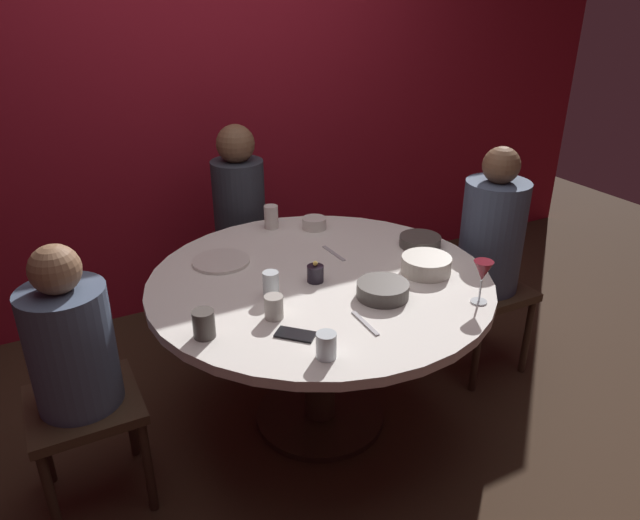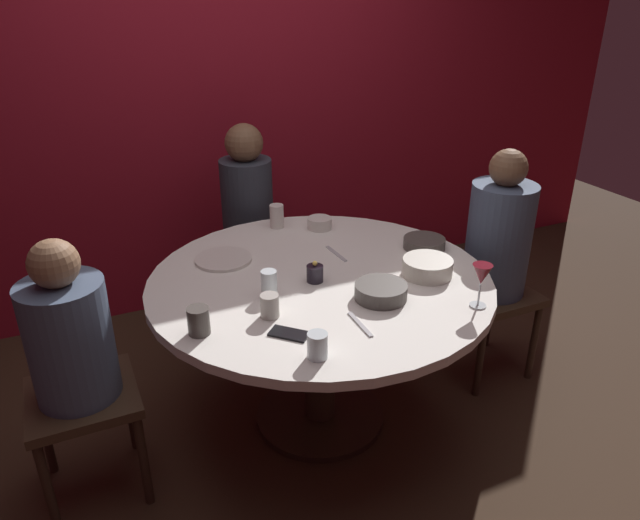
{
  "view_description": "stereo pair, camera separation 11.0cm",
  "coord_description": "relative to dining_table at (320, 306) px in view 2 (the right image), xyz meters",
  "views": [
    {
      "loc": [
        -1.03,
        -1.97,
        1.88
      ],
      "look_at": [
        0.0,
        0.0,
        0.83
      ],
      "focal_mm": 33.2,
      "sensor_mm": 36.0,
      "label": 1
    },
    {
      "loc": [
        -0.94,
        -2.02,
        1.88
      ],
      "look_at": [
        0.0,
        0.0,
        0.83
      ],
      "focal_mm": 33.2,
      "sensor_mm": 36.0,
      "label": 2
    }
  ],
  "objects": [
    {
      "name": "seated_diner_back",
      "position": [
        0.0,
        0.96,
        0.13
      ],
      "size": [
        0.4,
        0.4,
        1.21
      ],
      "rotation": [
        0.0,
        0.0,
        4.71
      ],
      "color": "#3F2D1E",
      "rests_on": "ground"
    },
    {
      "name": "back_wall",
      "position": [
        0.0,
        1.44,
        0.69
      ],
      "size": [
        6.0,
        0.1,
        2.6
      ],
      "primitive_type": "cube",
      "color": "maroon",
      "rests_on": "ground"
    },
    {
      "name": "cup_center_front",
      "position": [
        -0.3,
        -0.21,
        0.18
      ],
      "size": [
        0.07,
        0.07,
        0.09
      ],
      "primitive_type": "cylinder",
      "color": "#B2ADA3",
      "rests_on": "dining_table"
    },
    {
      "name": "ground_plane",
      "position": [
        0.0,
        0.0,
        -0.61
      ],
      "size": [
        8.0,
        8.0,
        0.0
      ],
      "primitive_type": "plane",
      "color": "#382619"
    },
    {
      "name": "bowl_sauce_side",
      "position": [
        0.57,
        0.07,
        0.16
      ],
      "size": [
        0.19,
        0.19,
        0.05
      ],
      "primitive_type": "cylinder",
      "color": "#4C4742",
      "rests_on": "dining_table"
    },
    {
      "name": "dining_table",
      "position": [
        0.0,
        0.0,
        0.0
      ],
      "size": [
        1.45,
        1.45,
        0.75
      ],
      "color": "white",
      "rests_on": "ground"
    },
    {
      "name": "knife_near_plate",
      "position": [
        0.16,
        0.18,
        0.14
      ],
      "size": [
        0.02,
        0.18,
        0.01
      ],
      "primitive_type": "cube",
      "rotation": [
        0.0,
        0.0,
        0.04
      ],
      "color": "#B7B7BC",
      "rests_on": "dining_table"
    },
    {
      "name": "dinner_plate",
      "position": [
        -0.32,
        0.33,
        0.15
      ],
      "size": [
        0.25,
        0.25,
        0.01
      ],
      "primitive_type": "cylinder",
      "color": "silver",
      "rests_on": "dining_table"
    },
    {
      "name": "seated_diner_left",
      "position": [
        -1.0,
        0.0,
        0.07
      ],
      "size": [
        0.4,
        0.4,
        1.1
      ],
      "rotation": [
        0.0,
        0.0,
        6.28
      ],
      "color": "#3F2D1E",
      "rests_on": "ground"
    },
    {
      "name": "candle_holder",
      "position": [
        -0.03,
        -0.02,
        0.18
      ],
      "size": [
        0.07,
        0.07,
        0.09
      ],
      "color": "black",
      "rests_on": "dining_table"
    },
    {
      "name": "bowl_serving_large",
      "position": [
        0.23,
        0.5,
        0.17
      ],
      "size": [
        0.12,
        0.12,
        0.06
      ],
      "primitive_type": "cylinder",
      "color": "silver",
      "rests_on": "dining_table"
    },
    {
      "name": "seated_diner_right",
      "position": [
        0.95,
        0.0,
        0.12
      ],
      "size": [
        0.4,
        0.4,
        1.19
      ],
      "rotation": [
        0.0,
        0.0,
        3.14
      ],
      "color": "#3F2D1E",
      "rests_on": "ground"
    },
    {
      "name": "cup_near_candle",
      "position": [
        -0.57,
        -0.22,
        0.19
      ],
      "size": [
        0.08,
        0.08,
        0.1
      ],
      "primitive_type": "cylinder",
      "color": "#4C4742",
      "rests_on": "dining_table"
    },
    {
      "name": "cup_by_right_diner",
      "position": [
        0.04,
        0.6,
        0.2
      ],
      "size": [
        0.07,
        0.07,
        0.12
      ],
      "primitive_type": "cylinder",
      "color": "silver",
      "rests_on": "dining_table"
    },
    {
      "name": "fork_near_plate",
      "position": [
        -0.03,
        -0.41,
        0.14
      ],
      "size": [
        0.02,
        0.18,
        0.01
      ],
      "primitive_type": "cube",
      "rotation": [
        0.0,
        0.0,
        -0.03
      ],
      "color": "#B7B7BC",
      "rests_on": "dining_table"
    },
    {
      "name": "bowl_small_white",
      "position": [
        0.42,
        -0.17,
        0.18
      ],
      "size": [
        0.21,
        0.21,
        0.07
      ],
      "primitive_type": "cylinder",
      "color": "beige",
      "rests_on": "dining_table"
    },
    {
      "name": "cup_far_edge",
      "position": [
        -0.25,
        -0.53,
        0.18
      ],
      "size": [
        0.07,
        0.07,
        0.09
      ],
      "primitive_type": "cylinder",
      "color": "silver",
      "rests_on": "dining_table"
    },
    {
      "name": "cup_by_left_diner",
      "position": [
        -0.25,
        -0.06,
        0.19
      ],
      "size": [
        0.06,
        0.06,
        0.11
      ],
      "primitive_type": "cylinder",
      "color": "silver",
      "rests_on": "dining_table"
    },
    {
      "name": "wine_glass",
      "position": [
        0.45,
        -0.48,
        0.27
      ],
      "size": [
        0.08,
        0.08,
        0.18
      ],
      "color": "silver",
      "rests_on": "dining_table"
    },
    {
      "name": "bowl_salad_center",
      "position": [
        0.14,
        -0.27,
        0.17
      ],
      "size": [
        0.21,
        0.21,
        0.06
      ],
      "primitive_type": "cylinder",
      "color": "#4C4742",
      "rests_on": "dining_table"
    },
    {
      "name": "cell_phone",
      "position": [
        -0.29,
        -0.36,
        0.14
      ],
      "size": [
        0.15,
        0.15,
        0.01
      ],
      "primitive_type": "cube",
      "rotation": [
        0.0,
        0.0,
        0.78
      ],
      "color": "black",
      "rests_on": "dining_table"
    }
  ]
}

